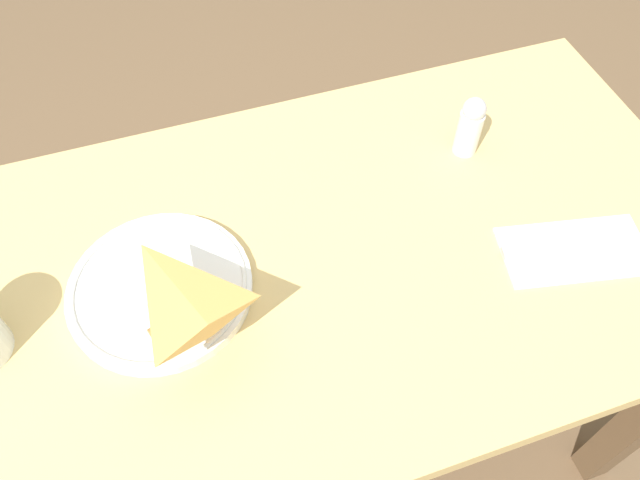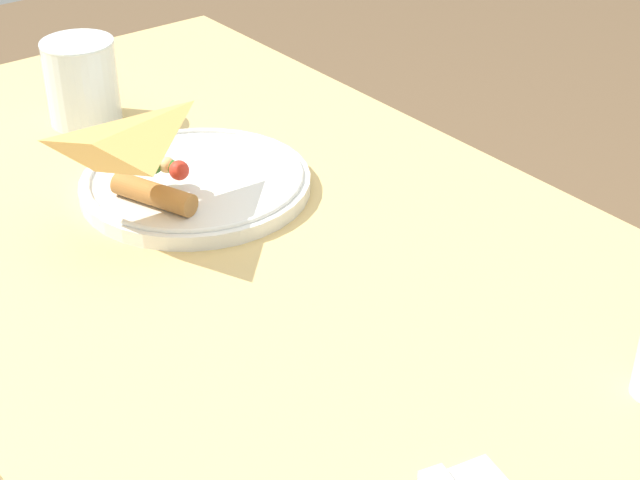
% 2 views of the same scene
% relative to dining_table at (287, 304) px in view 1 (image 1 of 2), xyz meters
% --- Properties ---
extents(ground_plane, '(6.00, 6.00, 0.00)m').
position_rel_dining_table_xyz_m(ground_plane, '(0.00, 0.00, -0.60)').
color(ground_plane, brown).
extents(dining_table, '(1.29, 0.64, 0.70)m').
position_rel_dining_table_xyz_m(dining_table, '(0.00, 0.00, 0.00)').
color(dining_table, '#DBB770').
rests_on(dining_table, ground_plane).
extents(plate_pizza, '(0.25, 0.25, 0.05)m').
position_rel_dining_table_xyz_m(plate_pizza, '(-0.17, 0.01, 0.12)').
color(plate_pizza, white).
rests_on(plate_pizza, dining_table).
extents(napkin_folded, '(0.22, 0.14, 0.00)m').
position_rel_dining_table_xyz_m(napkin_folded, '(0.40, -0.11, 0.11)').
color(napkin_folded, white).
rests_on(napkin_folded, dining_table).
extents(butter_knife, '(0.21, 0.07, 0.01)m').
position_rel_dining_table_xyz_m(butter_knife, '(0.38, -0.10, 0.11)').
color(butter_knife, '#B2B2B7').
rests_on(butter_knife, napkin_folded).
extents(salt_shaker, '(0.04, 0.04, 0.10)m').
position_rel_dining_table_xyz_m(salt_shaker, '(0.34, 0.12, 0.16)').
color(salt_shaker, silver).
rests_on(salt_shaker, dining_table).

